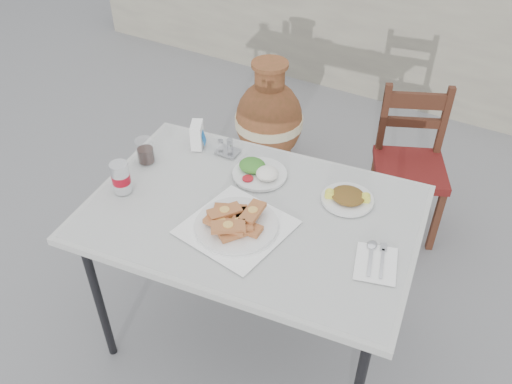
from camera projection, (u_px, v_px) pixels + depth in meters
The scene contains 13 objects.
ground at pixel (261, 329), 2.62m from camera, with size 80.00×80.00×0.00m, color slate.
cafe_table at pixel (252, 220), 2.15m from camera, with size 1.38×1.02×0.78m.
pide_plate at pixel (236, 221), 2.02m from camera, with size 0.41×0.41×0.07m.
salad_rice_plate at pixel (259, 171), 2.27m from camera, with size 0.23×0.23×0.06m.
salad_chopped_plate at pixel (348, 197), 2.15m from camera, with size 0.21×0.21×0.04m.
soda_can at pixel (121, 177), 2.16m from camera, with size 0.07×0.07×0.13m.
cola_glass at pixel (145, 152), 2.33m from camera, with size 0.08×0.08×0.11m.
napkin_holder at pixel (197, 135), 2.42m from camera, with size 0.09×0.11×0.11m.
condiment_caddy at pixel (227, 149), 2.39m from camera, with size 0.10×0.08×0.07m.
cutlery_napkin at pixel (376, 260), 1.90m from camera, with size 0.19×0.22×0.01m.
chair at pixel (410, 163), 2.93m from camera, with size 0.49×0.49×0.84m.
terracotta_urn at pixel (269, 121), 3.42m from camera, with size 0.43×0.43×0.75m.
back_wall at pixel (431, 29), 3.91m from camera, with size 6.00×0.25×1.20m, color #9C9882.
Camera 1 is at (0.78, -1.40, 2.18)m, focal length 38.00 mm.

